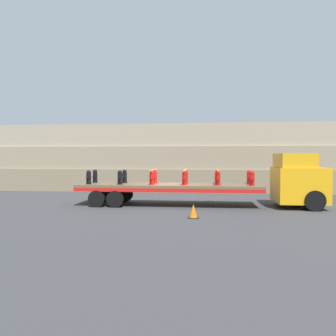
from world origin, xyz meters
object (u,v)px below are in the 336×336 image
truck_cab (300,180)px  fire_hydrant_black_far_1 (125,176)px  fire_hydrant_red_near_4 (218,178)px  fire_hydrant_red_near_5 (252,178)px  fire_hydrant_red_far_5 (249,177)px  fire_hydrant_red_near_3 (184,178)px  traffic_cone (193,211)px  flatbed_trailer (157,188)px  fire_hydrant_red_near_2 (152,178)px  fire_hydrant_black_far_0 (95,176)px  fire_hydrant_black_near_0 (89,177)px  fire_hydrant_red_far_3 (186,177)px  fire_hydrant_red_far_4 (217,177)px  fire_hydrant_red_far_2 (155,177)px  fire_hydrant_black_near_1 (120,178)px

truck_cab → fire_hydrant_black_far_1: bearing=176.8°
fire_hydrant_red_near_4 → fire_hydrant_red_near_5: size_ratio=1.00×
truck_cab → fire_hydrant_red_far_5: truck_cab is taller
fire_hydrant_red_near_3 → traffic_cone: bearing=-79.6°
flatbed_trailer → fire_hydrant_red_far_5: (5.08, 0.53, 0.59)m
fire_hydrant_red_near_2 → fire_hydrant_black_far_0: bearing=163.2°
fire_hydrant_black_near_0 → fire_hydrant_red_near_3: (5.30, 0.00, 0.00)m
truck_cab → fire_hydrant_red_far_3: (-6.10, 0.53, 0.10)m
fire_hydrant_red_far_4 → fire_hydrant_red_far_2: bearing=180.0°
fire_hydrant_black_near_0 → fire_hydrant_red_far_2: same height
truck_cab → fire_hydrant_red_near_3: (-6.10, -0.53, 0.10)m
fire_hydrant_black_near_0 → fire_hydrant_red_near_5: 8.83m
fire_hydrant_red_near_3 → flatbed_trailer: bearing=161.0°
truck_cab → traffic_cone: bearing=-146.2°
fire_hydrant_red_far_5 → traffic_cone: (-2.95, -4.23, -1.25)m
fire_hydrant_red_far_2 → fire_hydrant_red_far_5: same height
traffic_cone → fire_hydrant_red_far_2: bearing=119.0°
fire_hydrant_black_near_1 → fire_hydrant_red_far_3: (3.53, 1.07, 0.00)m
flatbed_trailer → fire_hydrant_red_far_5: bearing=6.0°
fire_hydrant_red_far_4 → fire_hydrant_red_far_5: same height
fire_hydrant_red_far_3 → fire_hydrant_red_near_5: size_ratio=1.00×
fire_hydrant_black_near_0 → fire_hydrant_red_far_4: (7.07, 1.07, 0.00)m
fire_hydrant_red_far_3 → fire_hydrant_red_far_5: size_ratio=1.00×
fire_hydrant_red_near_2 → fire_hydrant_red_far_4: (3.53, 1.07, 0.00)m
fire_hydrant_red_far_3 → fire_hydrant_red_far_5: same height
fire_hydrant_black_near_1 → fire_hydrant_black_far_1: size_ratio=1.00×
fire_hydrant_red_near_2 → fire_hydrant_red_far_4: bearing=16.8°
fire_hydrant_red_near_3 → traffic_cone: (0.58, -3.16, -1.25)m
fire_hydrant_red_near_3 → fire_hydrant_red_near_4: size_ratio=1.00×
fire_hydrant_black_near_1 → fire_hydrant_red_near_2: same height
fire_hydrant_red_near_3 → fire_hydrant_red_far_5: same height
fire_hydrant_black_far_0 → fire_hydrant_black_near_1: 2.07m
truck_cab → fire_hydrant_black_far_1: 9.65m
fire_hydrant_red_near_2 → fire_hydrant_red_far_3: (1.77, 1.07, 0.00)m
fire_hydrant_black_far_0 → fire_hydrant_red_near_2: (3.53, -1.07, 0.00)m
fire_hydrant_black_near_0 → fire_hydrant_red_near_2: 3.53m
fire_hydrant_red_near_4 → traffic_cone: 3.60m
fire_hydrant_red_near_4 → fire_hydrant_red_far_5: size_ratio=1.00×
flatbed_trailer → fire_hydrant_red_near_4: (3.32, -0.53, 0.59)m
fire_hydrant_red_near_4 → fire_hydrant_red_near_5: bearing=0.0°
fire_hydrant_red_near_3 → traffic_cone: 3.45m
fire_hydrant_red_near_2 → traffic_cone: bearing=-53.4°
truck_cab → fire_hydrant_red_near_3: 6.12m
fire_hydrant_red_far_3 → fire_hydrant_red_far_2: bearing=180.0°
fire_hydrant_red_far_2 → fire_hydrant_red_far_3: bearing=0.0°
fire_hydrant_red_near_5 → fire_hydrant_red_far_2: bearing=168.6°
fire_hydrant_black_far_1 → fire_hydrant_red_far_4: size_ratio=1.00×
fire_hydrant_black_near_1 → fire_hydrant_red_near_4: size_ratio=1.00×
flatbed_trailer → fire_hydrant_red_far_3: fire_hydrant_red_far_3 is taller
flatbed_trailer → fire_hydrant_black_far_1: bearing=164.9°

